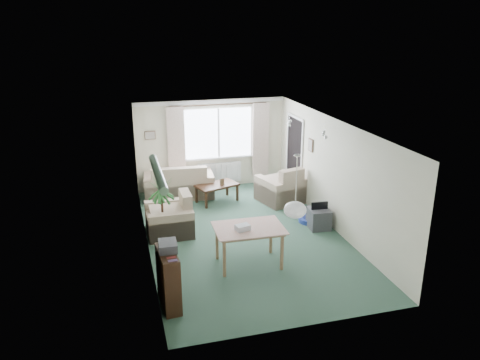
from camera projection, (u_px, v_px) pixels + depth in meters
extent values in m
plane|color=#2F4F3F|center=(244.00, 235.00, 9.94)|extent=(6.50, 6.50, 0.00)
cube|color=white|center=(218.00, 133.00, 12.46)|extent=(1.80, 0.03, 1.30)
cube|color=black|center=(219.00, 105.00, 12.14)|extent=(2.60, 0.03, 0.03)
cube|color=beige|center=(176.00, 145.00, 12.16)|extent=(0.45, 0.08, 2.00)
cube|color=beige|center=(260.00, 140.00, 12.73)|extent=(0.45, 0.08, 2.00)
cube|color=white|center=(219.00, 173.00, 12.78)|extent=(1.20, 0.10, 0.55)
cube|color=black|center=(294.00, 156.00, 12.13)|extent=(0.03, 0.95, 2.00)
sphere|color=white|center=(295.00, 210.00, 7.42)|extent=(0.36, 0.36, 0.36)
cylinder|color=#196626|center=(158.00, 173.00, 6.63)|extent=(1.60, 1.60, 0.12)
sphere|color=silver|center=(289.00, 121.00, 10.38)|extent=(0.20, 0.20, 0.20)
sphere|color=silver|center=(325.00, 132.00, 9.36)|extent=(0.20, 0.20, 0.20)
cube|color=brown|center=(150.00, 135.00, 12.00)|extent=(0.28, 0.03, 0.22)
cube|color=brown|center=(311.00, 145.00, 11.04)|extent=(0.03, 0.24, 0.30)
cube|color=beige|center=(179.00, 180.00, 12.07)|extent=(1.82, 1.07, 0.88)
cube|color=beige|center=(282.00, 183.00, 11.73)|extent=(1.27, 1.24, 0.93)
cube|color=tan|center=(169.00, 214.00, 9.94)|extent=(0.95, 1.00, 0.89)
cube|color=black|center=(217.00, 193.00, 11.75)|extent=(1.15, 0.88, 0.46)
cube|color=brown|center=(222.00, 182.00, 11.63)|extent=(0.12, 0.06, 0.16)
cube|color=black|center=(168.00, 279.00, 7.36)|extent=(0.31, 0.79, 0.94)
cube|color=#404046|center=(168.00, 246.00, 7.25)|extent=(0.30, 0.36, 0.14)
cylinder|color=#216226|center=(162.00, 208.00, 9.65)|extent=(0.73, 0.73, 1.33)
cube|color=tan|center=(249.00, 246.00, 8.66)|extent=(1.19, 0.81, 0.73)
cube|color=silver|center=(243.00, 228.00, 8.42)|extent=(0.29, 0.23, 0.12)
cube|color=#3D3D42|center=(319.00, 218.00, 10.25)|extent=(0.48, 0.52, 0.44)
cylinder|color=#213F97|center=(310.00, 220.00, 10.61)|extent=(0.68, 0.68, 0.10)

